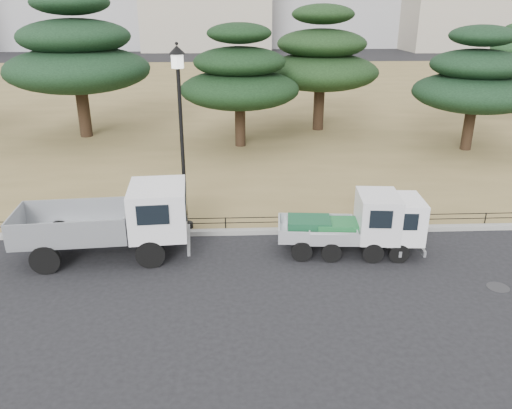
{
  "coord_description": "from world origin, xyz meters",
  "views": [
    {
      "loc": [
        -0.67,
        -12.75,
        7.14
      ],
      "look_at": [
        0.0,
        2.0,
        1.3
      ],
      "focal_mm": 35.0,
      "sensor_mm": 36.0,
      "label": 1
    }
  ],
  "objects_px": {
    "truck_kei_front": "(348,224)",
    "street_lamp": "(180,110)",
    "truck_large": "(114,219)",
    "truck_kei_rear": "(373,226)",
    "tarp_pile": "(61,219)"
  },
  "relations": [
    {
      "from": "truck_kei_front",
      "to": "street_lamp",
      "type": "distance_m",
      "value": 6.29
    },
    {
      "from": "truck_large",
      "to": "street_lamp",
      "type": "height_order",
      "value": "street_lamp"
    },
    {
      "from": "truck_large",
      "to": "truck_kei_rear",
      "type": "relative_size",
      "value": 1.47
    },
    {
      "from": "street_lamp",
      "to": "truck_large",
      "type": "bearing_deg",
      "value": -140.36
    },
    {
      "from": "truck_large",
      "to": "truck_kei_front",
      "type": "xyz_separation_m",
      "value": [
        7.12,
        -0.08,
        -0.27
      ]
    },
    {
      "from": "truck_kei_front",
      "to": "street_lamp",
      "type": "xyz_separation_m",
      "value": [
        -5.12,
        1.74,
        3.22
      ]
    },
    {
      "from": "truck_kei_rear",
      "to": "tarp_pile",
      "type": "relative_size",
      "value": 2.46
    },
    {
      "from": "truck_kei_rear",
      "to": "tarp_pile",
      "type": "bearing_deg",
      "value": 173.12
    },
    {
      "from": "truck_large",
      "to": "truck_kei_front",
      "type": "relative_size",
      "value": 1.39
    },
    {
      "from": "truck_large",
      "to": "tarp_pile",
      "type": "bearing_deg",
      "value": 137.69
    },
    {
      "from": "truck_kei_front",
      "to": "tarp_pile",
      "type": "height_order",
      "value": "truck_kei_front"
    },
    {
      "from": "truck_kei_front",
      "to": "street_lamp",
      "type": "relative_size",
      "value": 0.63
    },
    {
      "from": "truck_kei_rear",
      "to": "street_lamp",
      "type": "distance_m",
      "value": 6.99
    },
    {
      "from": "truck_large",
      "to": "truck_kei_front",
      "type": "distance_m",
      "value": 7.13
    },
    {
      "from": "truck_kei_front",
      "to": "truck_large",
      "type": "bearing_deg",
      "value": -175.58
    }
  ]
}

